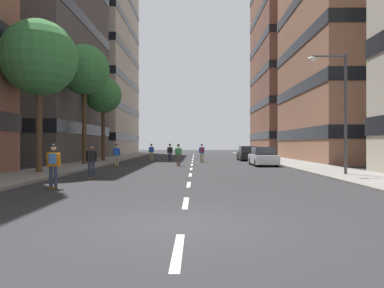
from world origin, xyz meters
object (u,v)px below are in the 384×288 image
at_px(street_tree_far, 103,95).
at_px(skater_5, 170,152).
at_px(skater_0, 91,159).
at_px(skater_6, 117,154).
at_px(street_tree_mid, 39,58).
at_px(skater_4, 202,152).
at_px(streetlamp_right, 339,100).
at_px(skater_3, 151,151).
at_px(skater_1, 178,153).
at_px(parked_car_near, 263,157).
at_px(skater_2, 53,163).
at_px(parked_car_mid, 247,154).
at_px(street_tree_near, 84,70).

xyz_separation_m(street_tree_far, skater_5, (6.60, -0.05, -5.58)).
distance_m(skater_0, skater_6, 9.44).
distance_m(street_tree_far, skater_0, 19.07).
distance_m(street_tree_mid, skater_4, 18.20).
height_order(streetlamp_right, skater_3, streetlamp_right).
xyz_separation_m(streetlamp_right, skater_3, (-12.36, 18.22, -3.15)).
bearing_deg(skater_1, skater_3, 110.20).
distance_m(parked_car_near, skater_4, 7.50).
xyz_separation_m(parked_car_near, skater_2, (-11.12, -15.43, 0.32)).
height_order(parked_car_near, parked_car_mid, same).
distance_m(skater_2, skater_4, 22.03).
relative_size(street_tree_far, skater_3, 4.65).
height_order(parked_car_mid, skater_4, skater_4).
xyz_separation_m(street_tree_far, skater_3, (4.54, 1.87, -5.58)).
height_order(skater_4, skater_5, same).
bearing_deg(parked_car_near, streetlamp_right, -76.88).
distance_m(skater_1, skater_5, 6.88).
height_order(skater_3, skater_6, same).
bearing_deg(skater_4, skater_2, -106.49).
bearing_deg(parked_car_mid, streetlamp_right, -83.09).
bearing_deg(skater_6, skater_5, 67.39).
xyz_separation_m(skater_1, skater_2, (-4.27, -15.07, 0.00)).
bearing_deg(streetlamp_right, skater_3, 124.14).
xyz_separation_m(streetlamp_right, skater_0, (-13.07, -1.47, -3.15)).
bearing_deg(skater_6, parked_car_near, 9.56).
bearing_deg(skater_3, skater_0, -92.06).
relative_size(street_tree_mid, skater_5, 4.98).
distance_m(street_tree_far, skater_5, 8.64).
relative_size(street_tree_mid, skater_1, 4.98).
bearing_deg(skater_4, street_tree_near, -150.65).
bearing_deg(street_tree_mid, streetlamp_right, -4.41).
relative_size(street_tree_near, skater_4, 5.49).
xyz_separation_m(skater_4, skater_6, (-6.61, -7.63, -0.03)).
relative_size(skater_0, skater_1, 1.00).
height_order(street_tree_mid, skater_2, street_tree_mid).
bearing_deg(parked_car_mid, skater_2, -114.40).
height_order(parked_car_mid, skater_6, skater_6).
bearing_deg(skater_4, skater_6, -130.91).
relative_size(street_tree_near, skater_0, 5.49).
height_order(street_tree_far, streetlamp_right, street_tree_far).
bearing_deg(skater_6, skater_2, -88.47).
xyz_separation_m(skater_2, skater_5, (3.12, 21.86, -0.03)).
distance_m(streetlamp_right, skater_4, 17.43).
distance_m(streetlamp_right, skater_1, 13.57).
distance_m(street_tree_far, streetlamp_right, 23.64).
distance_m(streetlamp_right, skater_5, 19.54).
relative_size(parked_car_mid, street_tree_near, 0.45).
bearing_deg(parked_car_near, skater_6, -170.44).
height_order(parked_car_near, streetlamp_right, streetlamp_right).
height_order(skater_0, skater_2, same).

